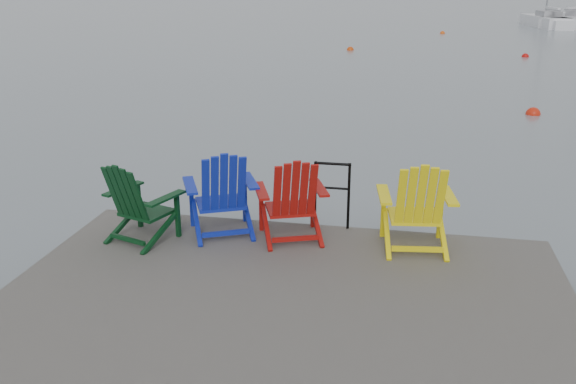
% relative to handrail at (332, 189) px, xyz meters
% --- Properties ---
extents(ground, '(400.00, 400.00, 0.00)m').
position_rel_handrail_xyz_m(ground, '(-0.25, -2.45, -1.04)').
color(ground, slate).
rests_on(ground, ground).
extents(dock, '(6.00, 5.00, 1.40)m').
position_rel_handrail_xyz_m(dock, '(-0.25, -2.45, -0.69)').
color(dock, '#2C2927').
rests_on(dock, ground).
extents(handrail, '(0.48, 0.04, 0.90)m').
position_rel_handrail_xyz_m(handrail, '(0.00, 0.00, 0.00)').
color(handrail, black).
rests_on(handrail, dock).
extents(chair_green, '(0.99, 0.94, 1.04)m').
position_rel_handrail_xyz_m(chair_green, '(-2.31, -0.89, -0.02)').
color(chair_green, black).
rests_on(chair_green, dock).
extents(chair_blue, '(1.11, 1.07, 1.13)m').
position_rel_handrail_xyz_m(chair_blue, '(-1.35, -0.49, 0.03)').
color(chair_blue, '#1023A7').
rests_on(chair_blue, dock).
extents(chair_red, '(1.05, 1.00, 1.09)m').
position_rel_handrail_xyz_m(chair_red, '(-0.44, -0.49, 0.01)').
color(chair_red, '#9C0F0B').
rests_on(chair_red, dock).
extents(chair_yellow, '(0.99, 0.93, 1.14)m').
position_rel_handrail_xyz_m(chair_yellow, '(1.08, -0.50, 0.03)').
color(chair_yellow, yellow).
rests_on(chair_yellow, dock).
extents(sailboat_near, '(2.85, 7.80, 10.62)m').
position_rel_handrail_xyz_m(sailboat_near, '(11.60, 45.85, -0.69)').
color(sailboat_near, white).
rests_on(sailboat_near, ground).
extents(buoy_a, '(0.41, 0.41, 0.41)m').
position_rel_handrail_xyz_m(buoy_a, '(4.46, 10.48, -1.04)').
color(buoy_a, red).
rests_on(buoy_a, ground).
extents(buoy_b, '(0.37, 0.37, 0.37)m').
position_rel_handrail_xyz_m(buoy_b, '(-2.16, 25.86, -1.04)').
color(buoy_b, '#C93F0B').
rests_on(buoy_b, ground).
extents(buoy_c, '(0.35, 0.35, 0.35)m').
position_rel_handrail_xyz_m(buoy_c, '(6.55, 24.49, -1.04)').
color(buoy_c, '#BE0E0B').
rests_on(buoy_c, ground).
extents(buoy_d, '(0.35, 0.35, 0.35)m').
position_rel_handrail_xyz_m(buoy_d, '(3.19, 37.55, -1.04)').
color(buoy_d, '#E34F0D').
rests_on(buoy_d, ground).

